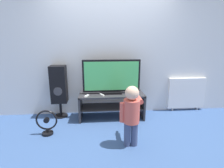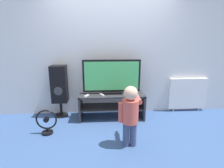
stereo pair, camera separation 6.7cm
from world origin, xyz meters
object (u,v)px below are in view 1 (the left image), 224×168
(game_console, at_px, (134,94))
(child, at_px, (132,111))
(television, at_px, (111,77))
(remote_primary, at_px, (87,96))
(floor_fan, at_px, (47,124))
(speaker_tower, at_px, (59,85))
(remote_secondary, at_px, (102,95))
(radiator, at_px, (186,93))

(game_console, xyz_separation_m, child, (-0.22, -0.87, 0.01))
(television, relative_size, remote_primary, 8.59)
(child, xyz_separation_m, floor_fan, (-1.34, 0.41, -0.35))
(television, relative_size, game_console, 6.20)
(television, distance_m, speaker_tower, 1.07)
(remote_primary, bearing_deg, television, 18.56)
(remote_primary, xyz_separation_m, floor_fan, (-0.64, -0.43, -0.32))
(game_console, height_order, remote_secondary, game_console)
(remote_primary, bearing_deg, remote_secondary, 8.36)
(remote_primary, relative_size, child, 0.14)
(game_console, distance_m, radiator, 1.32)
(remote_primary, xyz_separation_m, remote_secondary, (0.29, 0.04, 0.00))
(game_console, xyz_separation_m, radiator, (1.26, 0.36, -0.13))
(television, xyz_separation_m, game_console, (0.43, -0.13, -0.31))
(child, relative_size, floor_fan, 2.13)
(television, xyz_separation_m, remote_primary, (-0.49, -0.16, -0.32))
(remote_primary, bearing_deg, floor_fan, -146.16)
(child, height_order, speaker_tower, speaker_tower)
(remote_secondary, bearing_deg, remote_primary, -171.64)
(game_console, relative_size, speaker_tower, 0.17)
(television, relative_size, child, 1.21)
(game_console, xyz_separation_m, remote_primary, (-0.91, -0.03, -0.01))
(remote_secondary, xyz_separation_m, floor_fan, (-0.94, -0.47, -0.32))
(child, bearing_deg, speaker_tower, 138.04)
(television, xyz_separation_m, child, (0.21, -1.01, -0.30))
(game_console, bearing_deg, floor_fan, -163.50)
(child, xyz_separation_m, radiator, (1.48, 1.23, -0.15))
(remote_primary, height_order, remote_secondary, same)
(television, distance_m, game_console, 0.54)
(speaker_tower, distance_m, floor_fan, 0.86)
(radiator, bearing_deg, game_console, -164.01)
(floor_fan, bearing_deg, speaker_tower, 83.45)
(television, height_order, remote_primary, television)
(television, bearing_deg, child, -78.28)
(remote_secondary, relative_size, child, 0.14)
(radiator, bearing_deg, remote_primary, -169.81)
(television, distance_m, remote_secondary, 0.39)
(speaker_tower, distance_m, radiator, 2.75)
(remote_primary, xyz_separation_m, child, (0.69, -0.84, 0.02))
(game_console, height_order, child, child)
(remote_primary, height_order, radiator, radiator)
(remote_primary, relative_size, radiator, 0.16)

